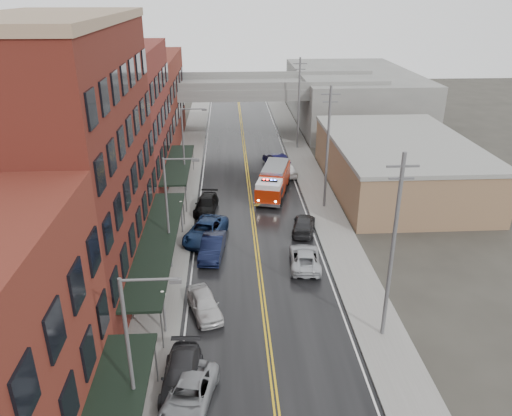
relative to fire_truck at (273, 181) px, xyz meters
name	(u,v)px	position (x,y,z in m)	size (l,w,h in m)	color
road	(255,231)	(-2.44, -8.54, -1.57)	(11.00, 160.00, 0.02)	black
sidewalk_left	(173,233)	(-9.74, -8.54, -1.50)	(3.00, 160.00, 0.15)	slate
sidewalk_right	(335,229)	(4.86, -8.54, -1.50)	(3.00, 160.00, 0.15)	slate
curb_left	(191,232)	(-8.09, -8.54, -1.50)	(0.30, 160.00, 0.15)	gray
curb_right	(317,229)	(3.21, -8.54, -1.50)	(0.30, 160.00, 0.15)	gray
brick_building_b	(65,164)	(-15.74, -15.54, 7.42)	(9.00, 20.00, 18.00)	#581A17
brick_building_c	(118,123)	(-15.74, 1.96, 5.92)	(9.00, 15.00, 15.00)	maroon
brick_building_far	(145,102)	(-15.74, 19.46, 4.42)	(9.00, 20.00, 12.00)	#5E2518
tan_building	(398,166)	(13.56, 1.46, 0.92)	(14.00, 22.00, 5.00)	#89674A
right_far_block	(352,96)	(15.56, 31.46, 2.42)	(18.00, 30.00, 8.00)	slate
awning_1	(158,240)	(-9.93, -15.54, 1.41)	(2.60, 18.00, 3.09)	black
awning_2	(178,164)	(-9.93, 1.96, 1.41)	(2.60, 13.00, 3.09)	black
globe_lamp_1	(163,302)	(-8.84, -22.54, 0.73)	(0.44, 0.44, 3.12)	#59595B
globe_lamp_2	(181,210)	(-8.84, -8.54, 0.73)	(0.44, 0.44, 3.12)	#59595B
street_lamp_0	(135,352)	(-8.99, -30.54, 3.61)	(2.64, 0.22, 9.00)	#59595B
street_lamp_1	(170,207)	(-8.99, -14.54, 3.61)	(2.64, 0.22, 9.00)	#59595B
street_lamp_2	(186,145)	(-8.99, 1.46, 3.61)	(2.64, 0.22, 9.00)	#59595B
utility_pole_0	(393,247)	(4.76, -23.54, 4.73)	(1.80, 0.24, 12.00)	#59595B
utility_pole_1	(328,146)	(4.76, -3.54, 4.73)	(1.80, 0.24, 12.00)	#59595B
utility_pole_2	(299,102)	(4.76, 16.46, 4.73)	(1.80, 0.24, 12.00)	#59595B
overpass	(242,95)	(-2.44, 23.46, 4.41)	(40.00, 10.00, 7.50)	slate
fire_truck	(273,181)	(0.00, 0.00, 0.00)	(4.66, 8.35, 2.91)	#981E07
parked_car_left_2	(189,395)	(-6.94, -28.65, -0.88)	(2.31, 5.00, 1.39)	gray
parked_car_left_3	(182,375)	(-7.44, -27.22, -0.85)	(2.04, 5.03, 1.46)	#27272A
parked_car_left_4	(204,304)	(-6.45, -20.59, -0.84)	(1.74, 4.32, 1.47)	#BEBEBE
parked_car_left_5	(212,247)	(-6.10, -12.75, -0.77)	(1.71, 4.90, 1.61)	black
parked_car_left_6	(205,231)	(-6.75, -9.74, -0.77)	(2.67, 5.80, 1.61)	navy
parked_car_left_7	(206,204)	(-6.89, -3.74, -0.87)	(1.98, 4.88, 1.42)	black
parked_car_right_0	(305,258)	(1.16, -14.74, -0.88)	(2.31, 5.02, 1.39)	#B4B8BD
parked_car_right_1	(304,224)	(1.96, -8.74, -0.90)	(1.91, 4.69, 1.36)	#262628
parked_car_right_2	(285,169)	(1.95, 6.03, -0.79)	(1.87, 4.64, 1.58)	white
parked_car_right_3	(276,160)	(1.21, 9.26, -0.78)	(1.68, 4.83, 1.59)	black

